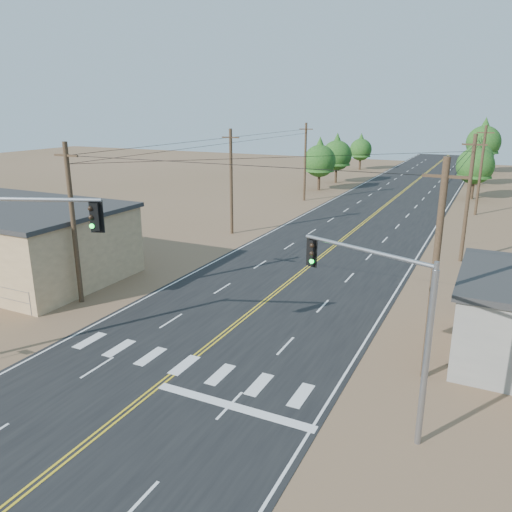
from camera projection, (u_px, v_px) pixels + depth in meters
The scene contains 15 objects.
ground at pixel (53, 470), 17.08m from camera, with size 220.00×220.00×0.00m, color #825F46.
road at pixel (328, 251), 42.91m from camera, with size 15.00×200.00×0.02m, color black.
utility_pole_left_near at pixel (73, 223), 30.35m from camera, with size 1.80×0.30×10.00m.
utility_pole_left_mid at pixel (231, 181), 47.57m from camera, with size 1.80×0.30×10.00m.
utility_pole_left_far at pixel (305, 161), 64.79m from camera, with size 1.80×0.30×10.00m.
utility_pole_right_near at pixel (435, 271), 21.54m from camera, with size 1.80×0.30×10.00m.
utility_pole_right_mid at pixel (468, 198), 38.76m from camera, with size 1.80×0.30×10.00m.
utility_pole_right_far at pixel (481, 170), 55.98m from camera, with size 1.80×0.30×10.00m.
signal_mast_right at pixel (388, 311), 18.24m from camera, with size 5.45×2.22×7.03m.
tree_left_near at pixel (320, 158), 73.08m from camera, with size 4.69×4.69×7.81m.
tree_left_mid at pixel (337, 152), 80.27m from camera, with size 4.81×4.81×8.01m.
tree_left_far at pixel (361, 147), 97.62m from camera, with size 4.24×4.24×7.06m.
tree_right_near at pixel (476, 162), 65.90m from camera, with size 4.84×4.84×8.07m.
tree_right_mid at pixel (478, 156), 77.98m from camera, with size 4.54×4.54×7.56m.
tree_right_far at pixel (484, 139), 92.17m from camera, with size 6.10×6.10×10.17m.
Camera 1 is at (12.51, -9.77, 11.93)m, focal length 35.00 mm.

